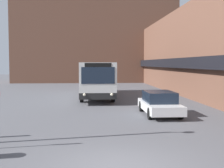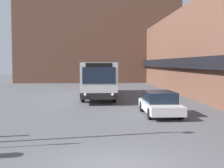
{
  "view_description": "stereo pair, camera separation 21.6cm",
  "coord_description": "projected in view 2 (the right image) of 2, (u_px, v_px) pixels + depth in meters",
  "views": [
    {
      "loc": [
        -0.83,
        -8.8,
        2.99
      ],
      "look_at": [
        0.34,
        7.9,
        1.9
      ],
      "focal_mm": 50.0,
      "sensor_mm": 36.0,
      "label": 1
    },
    {
      "loc": [
        -0.61,
        -8.81,
        2.99
      ],
      "look_at": [
        0.34,
        7.9,
        1.9
      ],
      "focal_mm": 50.0,
      "sensor_mm": 36.0,
      "label": 2
    }
  ],
  "objects": [
    {
      "name": "building_row_right",
      "position": [
        193.0,
        53.0,
        33.22
      ],
      "size": [
        5.5,
        60.0,
        8.25
      ],
      "color": "brown",
      "rests_on": "ground_plane"
    },
    {
      "name": "building_backdrop_far",
      "position": [
        98.0,
        23.0,
        51.37
      ],
      "size": [
        26.0,
        8.0,
        19.26
      ],
      "color": "brown",
      "rests_on": "ground_plane"
    },
    {
      "name": "parked_car_front",
      "position": [
        160.0,
        103.0,
        18.15
      ],
      "size": [
        1.88,
        4.62,
        1.37
      ],
      "color": "silver",
      "rests_on": "ground_plane"
    },
    {
      "name": "ground_plane",
      "position": [
        116.0,
        167.0,
        9.01
      ],
      "size": [
        160.0,
        160.0,
        0.0
      ],
      "primitive_type": "plane",
      "color": "#515156"
    },
    {
      "name": "city_bus",
      "position": [
        98.0,
        78.0,
        27.98
      ],
      "size": [
        2.71,
        12.5,
        3.08
      ],
      "color": "silver",
      "rests_on": "ground_plane"
    }
  ]
}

